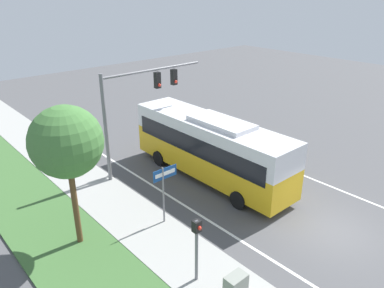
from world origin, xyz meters
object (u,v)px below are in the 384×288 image
object	(u,v)px
signal_gantry	(137,99)
street_sign	(164,184)
utility_cabinet	(236,288)
bus	(210,145)
pedestrian_signal	(197,241)

from	to	relation	value
signal_gantry	street_sign	size ratio (longest dim) A/B	2.31
utility_cabinet	bus	bearing A→B (deg)	51.34
street_sign	signal_gantry	bearing A→B (deg)	66.81
bus	pedestrian_signal	xyz separation A→B (m)	(-6.02, -5.52, -0.17)
street_sign	utility_cabinet	size ratio (longest dim) A/B	2.72
street_sign	utility_cabinet	world-z (taller)	street_sign
bus	signal_gantry	xyz separation A→B (m)	(-2.38, 3.36, 2.34)
street_sign	bus	bearing A→B (deg)	21.70
bus	signal_gantry	distance (m)	4.74
signal_gantry	pedestrian_signal	world-z (taller)	signal_gantry
street_sign	utility_cabinet	distance (m)	5.60
street_sign	utility_cabinet	xyz separation A→B (m)	(-1.11, -5.31, -1.38)
signal_gantry	pedestrian_signal	size ratio (longest dim) A/B	2.48
bus	signal_gantry	world-z (taller)	signal_gantry
bus	utility_cabinet	world-z (taller)	bus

